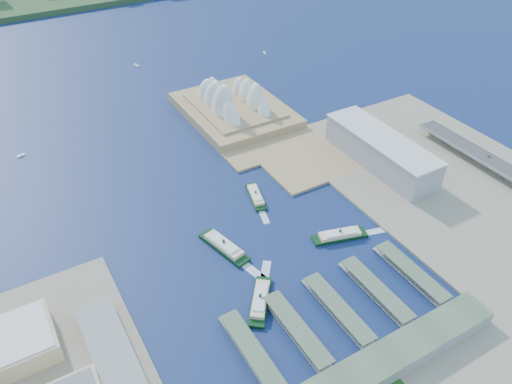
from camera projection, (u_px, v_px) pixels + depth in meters
ground at (277, 265)px, 470.77m from camera, size 3000.00×3000.00×0.00m
east_land at (492, 211)px, 531.48m from camera, size 240.00×500.00×3.00m
peninsula at (243, 119)px, 691.75m from camera, size 135.00×220.00×3.00m
opera_house at (234, 94)px, 686.04m from camera, size 134.00×180.00×58.00m
toaster_building at (381, 151)px, 591.41m from camera, size 45.00×155.00×35.00m
ferry_wharves at (338, 310)px, 421.95m from camera, size 184.00×90.00×9.30m
terminal_building at (388, 360)px, 378.44m from camera, size 200.00×28.00×12.00m
ferry_a at (224, 245)px, 484.36m from camera, size 29.23×62.29×11.42m
ferry_b at (256, 195)px, 549.56m from camera, size 24.53×50.25×9.21m
ferry_c at (260, 299)px, 430.82m from camera, size 45.63×52.64×10.55m
ferry_d at (340, 234)px, 497.33m from camera, size 57.75×28.95×10.59m
boat_b at (21, 155)px, 618.75m from camera, size 10.18×6.23×2.59m
boat_c at (265, 53)px, 884.73m from camera, size 6.74×11.84×2.56m
boat_e at (136, 65)px, 840.23m from camera, size 7.15×12.80×3.00m
car_c at (489, 156)px, 590.79m from camera, size 1.84×4.52×1.31m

